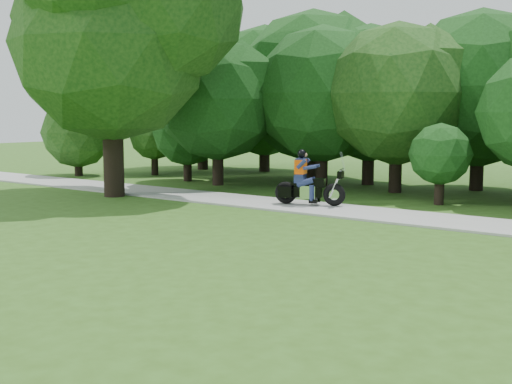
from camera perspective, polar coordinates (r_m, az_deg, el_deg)
The scene contains 4 objects.
ground at distance 10.20m, azimuth -1.04°, elevation -8.61°, with size 100.00×100.00×0.00m, color #315418.
walkway at distance 17.10m, azimuth 15.56°, elevation -2.42°, with size 60.00×2.20×0.06m, color gray.
big_tree_west at distance 22.28m, azimuth -12.22°, elevation 14.57°, with size 8.64×6.56×9.96m.
touring_motorcycle at distance 19.04m, azimuth 4.41°, elevation 0.65°, with size 2.11×1.10×1.65m.
Camera 1 is at (6.00, -7.78, 2.73)m, focal length 45.00 mm.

